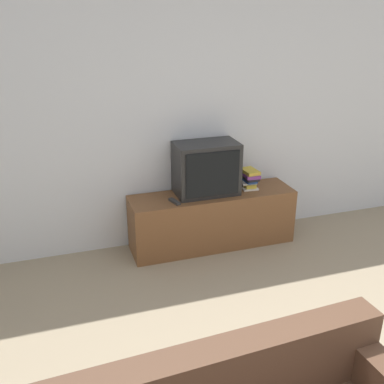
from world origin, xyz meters
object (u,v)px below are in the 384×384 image
tv_stand (212,219)px  television (206,168)px  remote_on_stand (175,201)px  book_stack (249,178)px

tv_stand → television: television is taller
tv_stand → remote_on_stand: remote_on_stand is taller
book_stack → tv_stand: bearing=-173.5°
book_stack → remote_on_stand: 0.82m
television → remote_on_stand: bearing=-159.3°
television → remote_on_stand: 0.45m
television → book_stack: (0.45, 0.01, -0.15)m
tv_stand → television: 0.52m
television → tv_stand: bearing=-34.5°
television → book_stack: television is taller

